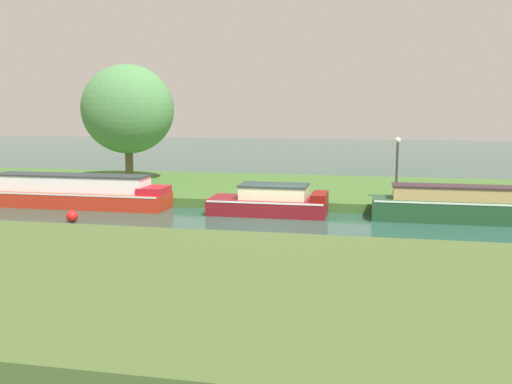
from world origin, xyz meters
TOP-DOWN VIEW (x-y plane):
  - ground_plane at (0.00, 0.00)m, footprint 120.00×120.00m
  - riverbank_far at (0.00, 7.00)m, footprint 72.00×10.00m
  - riverbank_near at (0.00, -9.00)m, footprint 72.00×10.00m
  - forest_barge at (7.30, 1.20)m, footprint 6.92×1.53m
  - red_narrowboat at (-9.31, 1.20)m, footprint 9.48×1.76m
  - maroon_cruiser at (-0.26, 1.20)m, footprint 4.79×1.99m
  - willow_tree_left at (-9.36, 7.69)m, footprint 5.16×3.91m
  - lamp_post at (4.79, 3.35)m, footprint 0.24×0.24m
  - mooring_post_near at (0.51, 2.41)m, footprint 0.18×0.18m
  - mooring_post_far at (-7.44, 2.41)m, footprint 0.14×0.14m
  - channel_buoy at (-7.40, -1.94)m, footprint 0.44×0.44m

SIDE VIEW (x-z plane):
  - ground_plane at x=0.00m, z-range 0.00..0.00m
  - riverbank_far at x=0.00m, z-range 0.00..0.40m
  - riverbank_near at x=0.00m, z-range 0.00..0.40m
  - channel_buoy at x=-7.40m, z-range 0.00..0.44m
  - maroon_cruiser at x=-0.26m, z-range -0.10..1.13m
  - forest_barge at x=7.30m, z-range -0.07..1.31m
  - red_narrowboat at x=-9.31m, z-range -0.09..1.34m
  - mooring_post_near at x=0.51m, z-range 0.40..1.10m
  - mooring_post_far at x=-7.44m, z-range 0.40..1.24m
  - lamp_post at x=4.79m, z-range 0.77..3.46m
  - willow_tree_left at x=-9.36m, z-range 1.11..7.37m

